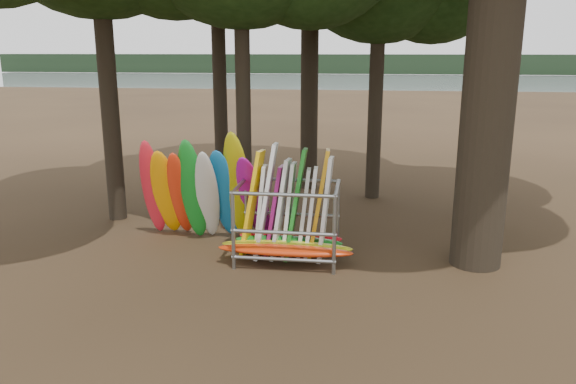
# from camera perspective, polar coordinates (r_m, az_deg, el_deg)

# --- Properties ---
(ground) EXTENTS (120.00, 120.00, 0.00)m
(ground) POSITION_cam_1_polar(r_m,az_deg,el_deg) (13.77, -2.70, -7.13)
(ground) COLOR #47331E
(ground) RESTS_ON ground
(lake) EXTENTS (160.00, 160.00, 0.00)m
(lake) POSITION_cam_1_polar(r_m,az_deg,el_deg) (72.81, 5.96, 10.26)
(lake) COLOR gray
(lake) RESTS_ON ground
(far_shore) EXTENTS (160.00, 4.00, 4.00)m
(far_shore) POSITION_cam_1_polar(r_m,az_deg,el_deg) (122.66, 6.81, 12.79)
(far_shore) COLOR black
(far_shore) RESTS_ON ground
(kayak_row) EXTENTS (3.63, 1.96, 3.17)m
(kayak_row) POSITION_cam_1_polar(r_m,az_deg,el_deg) (15.06, -8.67, -0.04)
(kayak_row) COLOR red
(kayak_row) RESTS_ON ground
(storage_rack) EXTENTS (3.25, 1.54, 2.89)m
(storage_rack) POSITION_cam_1_polar(r_m,az_deg,el_deg) (13.61, -0.03, -3.29)
(storage_rack) COLOR gray
(storage_rack) RESTS_ON ground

